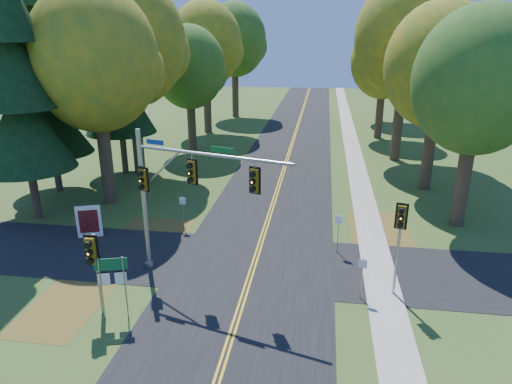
# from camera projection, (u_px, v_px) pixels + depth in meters

# --- Properties ---
(ground) EXTENTS (160.00, 160.00, 0.00)m
(ground) POSITION_uv_depth(u_px,v_px,m) (248.00, 283.00, 21.40)
(ground) COLOR #34521D
(ground) RESTS_ON ground
(road_main) EXTENTS (8.00, 160.00, 0.02)m
(road_main) POSITION_uv_depth(u_px,v_px,m) (248.00, 283.00, 21.40)
(road_main) COLOR black
(road_main) RESTS_ON ground
(road_cross) EXTENTS (60.00, 6.00, 0.02)m
(road_cross) POSITION_uv_depth(u_px,v_px,m) (254.00, 263.00, 23.27)
(road_cross) COLOR black
(road_cross) RESTS_ON ground
(centerline_left) EXTENTS (0.10, 160.00, 0.01)m
(centerline_left) POSITION_uv_depth(u_px,v_px,m) (246.00, 283.00, 21.41)
(centerline_left) COLOR gold
(centerline_left) RESTS_ON road_main
(centerline_right) EXTENTS (0.10, 160.00, 0.01)m
(centerline_right) POSITION_uv_depth(u_px,v_px,m) (250.00, 283.00, 21.38)
(centerline_right) COLOR gold
(centerline_right) RESTS_ON road_main
(sidewalk_east) EXTENTS (1.60, 160.00, 0.06)m
(sidewalk_east) POSITION_uv_depth(u_px,v_px,m) (384.00, 293.00, 20.54)
(sidewalk_east) COLOR #9E998E
(sidewalk_east) RESTS_ON ground
(leaf_patch_w_near) EXTENTS (4.00, 6.00, 0.00)m
(leaf_patch_w_near) POSITION_uv_depth(u_px,v_px,m) (147.00, 238.00, 26.03)
(leaf_patch_w_near) COLOR brown
(leaf_patch_w_near) RESTS_ON ground
(leaf_patch_e) EXTENTS (3.50, 8.00, 0.00)m
(leaf_patch_e) POSITION_uv_depth(u_px,v_px,m) (382.00, 238.00, 26.06)
(leaf_patch_e) COLOR brown
(leaf_patch_e) RESTS_ON ground
(leaf_patch_w_far) EXTENTS (3.00, 5.00, 0.00)m
(leaf_patch_w_far) POSITION_uv_depth(u_px,v_px,m) (65.00, 306.00, 19.64)
(leaf_patch_w_far) COLOR brown
(leaf_patch_w_far) RESTS_ON ground
(tree_w_a) EXTENTS (8.00, 8.00, 14.15)m
(tree_w_a) POSITION_uv_depth(u_px,v_px,m) (96.00, 60.00, 28.54)
(tree_w_a) COLOR #38281C
(tree_w_a) RESTS_ON ground
(tree_e_a) EXTENTS (7.20, 7.20, 12.73)m
(tree_e_a) POSITION_uv_depth(u_px,v_px,m) (479.00, 82.00, 25.16)
(tree_e_a) COLOR #38281C
(tree_e_a) RESTS_ON ground
(tree_w_b) EXTENTS (8.60, 8.60, 15.38)m
(tree_w_b) POSITION_uv_depth(u_px,v_px,m) (131.00, 43.00, 34.78)
(tree_w_b) COLOR #38281C
(tree_w_b) RESTS_ON ground
(tree_e_b) EXTENTS (7.60, 7.60, 13.33)m
(tree_e_b) POSITION_uv_depth(u_px,v_px,m) (440.00, 66.00, 31.47)
(tree_e_b) COLOR #38281C
(tree_e_b) RESTS_ON ground
(tree_w_c) EXTENTS (6.80, 6.80, 11.91)m
(tree_w_c) POSITION_uv_depth(u_px,v_px,m) (190.00, 68.00, 42.91)
(tree_w_c) COLOR #38281C
(tree_w_c) RESTS_ON ground
(tree_e_c) EXTENTS (8.80, 8.80, 15.79)m
(tree_e_c) POSITION_uv_depth(u_px,v_px,m) (408.00, 38.00, 38.60)
(tree_e_c) COLOR #38281C
(tree_e_c) RESTS_ON ground
(tree_w_d) EXTENTS (8.20, 8.20, 14.56)m
(tree_w_d) POSITION_uv_depth(u_px,v_px,m) (206.00, 45.00, 50.52)
(tree_w_d) COLOR #38281C
(tree_w_d) RESTS_ON ground
(tree_e_d) EXTENTS (7.00, 7.00, 12.32)m
(tree_e_d) POSITION_uv_depth(u_px,v_px,m) (385.00, 61.00, 48.06)
(tree_e_d) COLOR #38281C
(tree_e_d) RESTS_ON ground
(tree_w_e) EXTENTS (8.40, 8.40, 14.97)m
(tree_w_e) POSITION_uv_depth(u_px,v_px,m) (235.00, 40.00, 60.43)
(tree_w_e) COLOR #38281C
(tree_w_e) RESTS_ON ground
(tree_e_e) EXTENTS (7.80, 7.80, 13.74)m
(tree_e_e) POSITION_uv_depth(u_px,v_px,m) (385.00, 48.00, 57.57)
(tree_e_e) COLOR #38281C
(tree_e_e) RESTS_ON ground
(pine_a) EXTENTS (5.60, 5.60, 19.48)m
(pine_a) POSITION_uv_depth(u_px,v_px,m) (13.00, 68.00, 25.96)
(pine_a) COLOR #38281C
(pine_a) RESTS_ON ground
(pine_b) EXTENTS (5.60, 5.60, 17.31)m
(pine_b) POSITION_uv_depth(u_px,v_px,m) (43.00, 78.00, 31.17)
(pine_b) COLOR #38281C
(pine_b) RESTS_ON ground
(pine_c) EXTENTS (5.60, 5.60, 20.56)m
(pine_c) POSITION_uv_depth(u_px,v_px,m) (114.00, 52.00, 34.91)
(pine_c) COLOR #38281C
(pine_c) RESTS_ON ground
(traffic_mast) EXTENTS (7.47, 2.35, 7.02)m
(traffic_mast) POSITION_uv_depth(u_px,v_px,m) (176.00, 187.00, 20.58)
(traffic_mast) COLOR #92949A
(traffic_mast) RESTS_ON ground
(east_signal_pole) EXTENTS (0.51, 0.60, 4.45)m
(east_signal_pole) POSITION_uv_depth(u_px,v_px,m) (400.00, 227.00, 19.25)
(east_signal_pole) COLOR #979BA0
(east_signal_pole) RESTS_ON ground
(ped_signal_pole) EXTENTS (0.59, 0.68, 3.71)m
(ped_signal_pole) POSITION_uv_depth(u_px,v_px,m) (93.00, 257.00, 18.02)
(ped_signal_pole) COLOR gray
(ped_signal_pole) RESTS_ON ground
(route_sign_cluster) EXTENTS (1.26, 0.39, 2.79)m
(route_sign_cluster) POSITION_uv_depth(u_px,v_px,m) (112.00, 275.00, 18.18)
(route_sign_cluster) COLOR gray
(route_sign_cluster) RESTS_ON ground
(info_kiosk) EXTENTS (1.34, 0.65, 1.89)m
(info_kiosk) POSITION_uv_depth(u_px,v_px,m) (89.00, 222.00, 25.94)
(info_kiosk) COLOR white
(info_kiosk) RESTS_ON ground
(reg_sign_e_north) EXTENTS (0.41, 0.13, 2.18)m
(reg_sign_e_north) POSITION_uv_depth(u_px,v_px,m) (339.00, 227.00, 23.92)
(reg_sign_e_north) COLOR gray
(reg_sign_e_north) RESTS_ON ground
(reg_sign_e_south) EXTENTS (0.37, 0.11, 1.96)m
(reg_sign_e_south) POSITION_uv_depth(u_px,v_px,m) (362.00, 271.00, 19.80)
(reg_sign_e_south) COLOR gray
(reg_sign_e_south) RESTS_ON ground
(reg_sign_w) EXTENTS (0.39, 0.07, 2.03)m
(reg_sign_w) POSITION_uv_depth(u_px,v_px,m) (183.00, 207.00, 26.91)
(reg_sign_w) COLOR gray
(reg_sign_w) RESTS_ON ground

